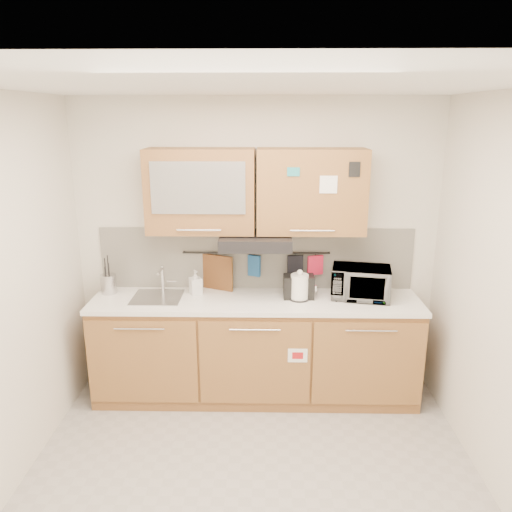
{
  "coord_description": "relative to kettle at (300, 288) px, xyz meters",
  "views": [
    {
      "loc": [
        0.08,
        -2.82,
        2.44
      ],
      "look_at": [
        0.01,
        1.05,
        1.34
      ],
      "focal_mm": 35.0,
      "sensor_mm": 36.0,
      "label": 1
    }
  ],
  "objects": [
    {
      "name": "backsplash",
      "position": [
        -0.38,
        0.3,
        0.17
      ],
      "size": [
        2.8,
        0.02,
        0.56
      ],
      "primitive_type": "cube",
      "color": "silver",
      "rests_on": "countertop"
    },
    {
      "name": "utensil_rail",
      "position": [
        -0.38,
        0.26,
        0.23
      ],
      "size": [
        1.3,
        0.02,
        0.02
      ],
      "primitive_type": "cylinder",
      "rotation": [
        0.0,
        1.57,
        0.0
      ],
      "color": "black",
      "rests_on": "backsplash"
    },
    {
      "name": "sink",
      "position": [
        -1.22,
        0.02,
        -0.1
      ],
      "size": [
        0.42,
        0.4,
        0.26
      ],
      "color": "silver",
      "rests_on": "countertop"
    },
    {
      "name": "wall_back",
      "position": [
        -0.38,
        0.31,
        0.27
      ],
      "size": [
        3.2,
        0.0,
        3.2
      ],
      "primitive_type": "plane",
      "rotation": [
        1.57,
        0.0,
        0.0
      ],
      "color": "silver",
      "rests_on": "ground"
    },
    {
      "name": "oven_mitt",
      "position": [
        -0.39,
        0.25,
        0.12
      ],
      "size": [
        0.12,
        0.07,
        0.19
      ],
      "primitive_type": "cube",
      "rotation": [
        0.0,
        0.0,
        -0.43
      ],
      "color": "#1E508B",
      "rests_on": "utensil_rail"
    },
    {
      "name": "pot_holder",
      "position": [
        0.15,
        0.25,
        0.13
      ],
      "size": [
        0.14,
        0.06,
        0.17
      ],
      "primitive_type": "cube",
      "rotation": [
        0.0,
        0.0,
        0.3
      ],
      "color": "red",
      "rests_on": "utensil_rail"
    },
    {
      "name": "kettle",
      "position": [
        0.0,
        0.0,
        0.0
      ],
      "size": [
        0.2,
        0.19,
        0.27
      ],
      "rotation": [
        0.0,
        0.0,
        0.27
      ],
      "color": "white",
      "rests_on": "countertop"
    },
    {
      "name": "toaster",
      "position": [
        -0.0,
        0.05,
        -0.0
      ],
      "size": [
        0.26,
        0.16,
        0.2
      ],
      "rotation": [
        0.0,
        0.0,
        0.02
      ],
      "color": "black",
      "rests_on": "countertop"
    },
    {
      "name": "upper_cabinets",
      "position": [
        -0.38,
        0.13,
        0.8
      ],
      "size": [
        1.82,
        0.37,
        0.7
      ],
      "color": "olive",
      "rests_on": "wall_back"
    },
    {
      "name": "base_cabinet",
      "position": [
        -0.38,
        0.0,
        -0.62
      ],
      "size": [
        2.8,
        0.64,
        0.88
      ],
      "color": "olive",
      "rests_on": "floor"
    },
    {
      "name": "microwave",
      "position": [
        0.53,
        0.06,
        0.03
      ],
      "size": [
        0.54,
        0.41,
        0.27
      ],
      "primitive_type": "imported",
      "rotation": [
        0.0,
        0.0,
        -0.18
      ],
      "color": "#999999",
      "rests_on": "countertop"
    },
    {
      "name": "cutting_board",
      "position": [
        -0.73,
        0.25,
        0.02
      ],
      "size": [
        0.3,
        0.15,
        0.39
      ],
      "primitive_type": "cube",
      "rotation": [
        0.0,
        0.0,
        -0.41
      ],
      "color": "brown",
      "rests_on": "utensil_rail"
    },
    {
      "name": "dark_pouch",
      "position": [
        -0.03,
        0.25,
        0.1
      ],
      "size": [
        0.14,
        0.04,
        0.22
      ],
      "primitive_type": "cube",
      "rotation": [
        0.0,
        0.0,
        -0.01
      ],
      "color": "black",
      "rests_on": "utensil_rail"
    },
    {
      "name": "range_hood",
      "position": [
        -0.38,
        0.06,
        0.39
      ],
      "size": [
        0.6,
        0.46,
        0.1
      ],
      "primitive_type": "cube",
      "color": "black",
      "rests_on": "upper_cabinets"
    },
    {
      "name": "soap_bottle",
      "position": [
        -0.9,
        0.12,
        0.0
      ],
      "size": [
        0.13,
        0.13,
        0.22
      ],
      "primitive_type": "imported",
      "rotation": [
        0.0,
        0.0,
        0.45
      ],
      "color": "#999999",
      "rests_on": "countertop"
    },
    {
      "name": "floor",
      "position": [
        -0.38,
        -1.19,
        -1.03
      ],
      "size": [
        3.2,
        3.2,
        0.0
      ],
      "primitive_type": "plane",
      "color": "#9E9993",
      "rests_on": "ground"
    },
    {
      "name": "ceiling",
      "position": [
        -0.38,
        -1.19,
        1.57
      ],
      "size": [
        3.2,
        3.2,
        0.0
      ],
      "primitive_type": "plane",
      "rotation": [
        3.14,
        0.0,
        0.0
      ],
      "color": "white",
      "rests_on": "wall_back"
    },
    {
      "name": "utensil_crock",
      "position": [
        -1.68,
        0.13,
        -0.02
      ],
      "size": [
        0.17,
        0.17,
        0.34
      ],
      "rotation": [
        0.0,
        0.0,
        0.27
      ],
      "color": "#B5B4B9",
      "rests_on": "countertop"
    },
    {
      "name": "countertop",
      "position": [
        -0.38,
        0.0,
        -0.13
      ],
      "size": [
        2.82,
        0.62,
        0.04
      ],
      "primitive_type": "cube",
      "color": "white",
      "rests_on": "base_cabinet"
    }
  ]
}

